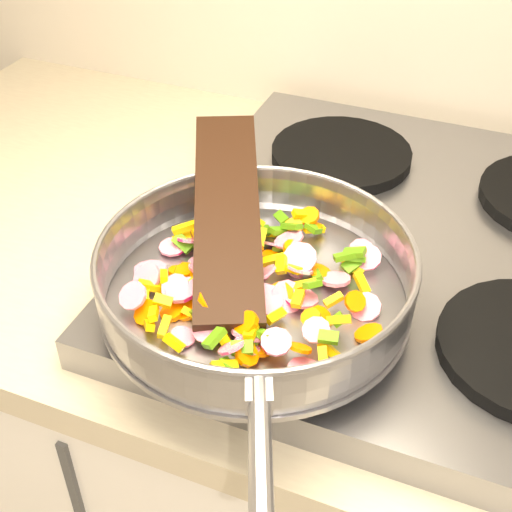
% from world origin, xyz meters
% --- Properties ---
extents(cooktop, '(0.60, 0.60, 0.04)m').
position_xyz_m(cooktop, '(-0.70, 1.67, 0.92)').
color(cooktop, '#939399').
rests_on(cooktop, counter_top).
extents(grate_fl, '(0.19, 0.19, 0.02)m').
position_xyz_m(grate_fl, '(-0.84, 1.52, 0.95)').
color(grate_fl, black).
rests_on(grate_fl, cooktop).
extents(grate_bl, '(0.19, 0.19, 0.02)m').
position_xyz_m(grate_bl, '(-0.84, 1.81, 0.95)').
color(grate_bl, black).
rests_on(grate_bl, cooktop).
extents(saute_pan, '(0.36, 0.50, 0.06)m').
position_xyz_m(saute_pan, '(-0.83, 1.48, 0.99)').
color(saute_pan, '#9E9EA5').
rests_on(saute_pan, grate_fl).
extents(vegetable_heap, '(0.27, 0.26, 0.04)m').
position_xyz_m(vegetable_heap, '(-0.84, 1.48, 0.97)').
color(vegetable_heap, '#E41655').
rests_on(vegetable_heap, saute_pan).
extents(wooden_spatula, '(0.19, 0.30, 0.07)m').
position_xyz_m(wooden_spatula, '(-0.89, 1.54, 1.01)').
color(wooden_spatula, black).
rests_on(wooden_spatula, saute_pan).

